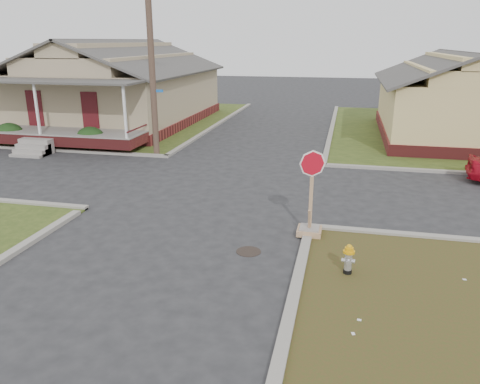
# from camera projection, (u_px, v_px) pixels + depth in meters

# --- Properties ---
(ground) EXTENTS (120.00, 120.00, 0.00)m
(ground) POSITION_uv_depth(u_px,v_px,m) (175.00, 237.00, 12.95)
(ground) COLOR #252527
(ground) RESTS_ON ground
(verge_far_left) EXTENTS (19.00, 19.00, 0.05)m
(verge_far_left) POSITION_uv_depth(u_px,v_px,m) (89.00, 118.00, 32.38)
(verge_far_left) COLOR #324418
(verge_far_left) RESTS_ON ground
(curbs) EXTENTS (80.00, 40.00, 0.12)m
(curbs) POSITION_uv_depth(u_px,v_px,m) (221.00, 185.00, 17.59)
(curbs) COLOR gray
(curbs) RESTS_ON ground
(manhole) EXTENTS (0.64, 0.64, 0.01)m
(manhole) POSITION_uv_depth(u_px,v_px,m) (249.00, 251.00, 12.02)
(manhole) COLOR black
(manhole) RESTS_ON ground
(corner_house) EXTENTS (10.10, 15.50, 5.30)m
(corner_house) POSITION_uv_depth(u_px,v_px,m) (117.00, 88.00, 29.83)
(corner_house) COLOR maroon
(corner_house) RESTS_ON ground
(side_house_yellow) EXTENTS (7.60, 11.60, 4.70)m
(side_house_yellow) POSITION_uv_depth(u_px,v_px,m) (453.00, 98.00, 25.46)
(side_house_yellow) COLOR maroon
(side_house_yellow) RESTS_ON ground
(utility_pole) EXTENTS (1.80, 0.28, 9.00)m
(utility_pole) POSITION_uv_depth(u_px,v_px,m) (151.00, 53.00, 20.65)
(utility_pole) COLOR #473229
(utility_pole) RESTS_ON ground
(fire_hydrant) EXTENTS (0.27, 0.27, 0.72)m
(fire_hydrant) POSITION_uv_depth(u_px,v_px,m) (348.00, 257.00, 10.70)
(fire_hydrant) COLOR black
(fire_hydrant) RESTS_ON ground
(stop_sign) EXTENTS (0.68, 0.66, 2.39)m
(stop_sign) POSITION_uv_depth(u_px,v_px,m) (310.00, 217.00, 12.85)
(stop_sign) COLOR tan
(stop_sign) RESTS_ON ground
(hedge_left) EXTENTS (1.47, 1.21, 1.13)m
(hedge_left) POSITION_uv_depth(u_px,v_px,m) (10.00, 134.00, 23.86)
(hedge_left) COLOR #173412
(hedge_left) RESTS_ON verge_far_left
(hedge_right) EXTENTS (1.45, 1.19, 1.11)m
(hedge_right) POSITION_uv_depth(u_px,v_px,m) (91.00, 138.00, 22.95)
(hedge_right) COLOR #173412
(hedge_right) RESTS_ON verge_far_left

